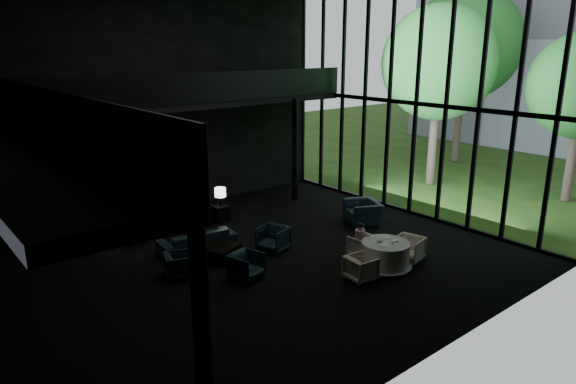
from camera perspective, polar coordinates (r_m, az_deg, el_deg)
floor at (r=14.87m, az=-3.50°, el=-7.62°), size 14.00×12.00×0.02m
wall_back at (r=18.93m, az=-14.60°, el=9.58°), size 14.00×0.04×8.00m
wall_front at (r=9.62m, az=17.63°, el=3.54°), size 14.00×0.04×8.00m
curtain_wall at (r=18.66m, az=14.06°, el=9.53°), size 0.20×12.00×8.00m
mezzanine_left at (r=11.42m, az=-29.09°, el=4.13°), size 2.00×12.00×0.25m
mezzanine_back at (r=18.50m, az=-10.42°, el=9.69°), size 12.00×2.00×0.25m
railing_left at (r=11.54m, az=-24.62°, el=7.84°), size 0.06×12.00×1.00m
railing_back at (r=17.58m, az=-8.89°, el=11.41°), size 12.00×0.06×1.00m
column_sw at (r=7.29m, az=-9.45°, el=-17.06°), size 0.24×0.24×4.00m
column_nw at (r=17.49m, az=-28.64°, el=0.95°), size 0.24×0.24×4.00m
column_ne at (r=20.13m, az=0.78°, el=4.68°), size 0.24×0.24×4.00m
tree_near at (r=23.03m, az=16.44°, el=13.59°), size 4.80×4.80×7.65m
tree_far at (r=28.29m, az=19.09°, el=15.24°), size 5.60×5.60×8.80m
console at (r=17.33m, az=-11.87°, el=-3.26°), size 2.12×0.48×0.67m
bronze_urn at (r=16.98m, az=-11.92°, el=-0.40°), size 0.73×0.73×1.36m
side_table_left at (r=16.72m, az=-16.71°, el=-4.53°), size 0.51×0.51×0.56m
table_lamp_left at (r=16.64m, az=-17.15°, el=-1.94°), size 0.39×0.39×0.66m
side_table_right at (r=18.15m, az=-7.52°, el=-2.35°), size 0.51×0.51×0.56m
table_lamp_right at (r=17.90m, az=-7.54°, el=-0.11°), size 0.39×0.39×0.65m
sofa at (r=15.57m, az=-10.10°, el=-4.81°), size 2.57×1.00×0.98m
lounge_armchair_west at (r=14.05m, az=-12.01°, el=-7.89°), size 0.81×0.84×0.69m
lounge_armchair_east at (r=15.39m, az=-1.66°, el=-5.00°), size 1.02×1.06×0.88m
lounge_armchair_south at (r=13.68m, az=-4.66°, el=-8.04°), size 0.93×0.89×0.78m
window_armchair at (r=17.84m, az=8.32°, el=-1.66°), size 1.35×1.59×1.18m
coffee_table at (r=15.00m, az=-7.65°, el=-6.64°), size 1.27×1.27×0.43m
dining_table at (r=14.53m, az=10.72°, el=-7.07°), size 1.49×1.49×0.75m
dining_chair_north at (r=15.20m, az=8.30°, el=-5.95°), size 0.62×0.58×0.63m
dining_chair_east at (r=15.11m, az=13.24°, el=-6.03°), size 0.87×0.91×0.78m
dining_chair_west at (r=13.71m, az=8.12°, el=-8.32°), size 0.69×0.73×0.69m
child at (r=14.89m, az=8.03°, el=-4.58°), size 0.29×0.29×0.62m
plate_a at (r=14.15m, az=10.51°, el=-5.82°), size 0.29×0.29×0.01m
plate_b at (r=14.71m, az=10.79°, el=-4.97°), size 0.23×0.23×0.01m
saucer at (r=14.54m, az=11.97°, el=-5.31°), size 0.21×0.21×0.01m
coffee_cup at (r=14.45m, az=12.02°, el=-5.29°), size 0.08×0.08×0.06m
cereal_bowl at (r=14.35m, az=10.17°, el=-5.36°), size 0.16×0.16×0.08m
cream_pot at (r=14.31m, az=11.53°, el=-5.51°), size 0.07×0.07×0.07m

